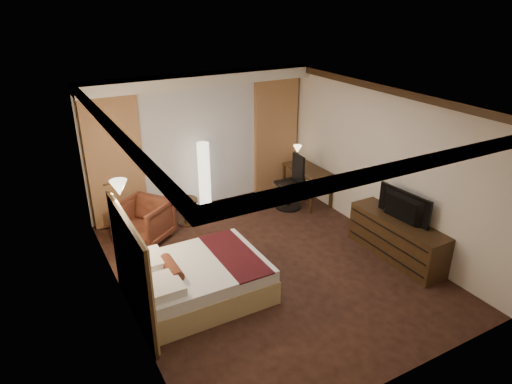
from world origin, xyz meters
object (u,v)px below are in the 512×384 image
armchair (143,219)px  television (400,204)px  office_chair (289,182)px  desk (307,185)px  side_table (186,212)px  dresser (397,238)px  bed (200,280)px  floor_lamp (204,179)px

armchair → television: bearing=18.1°
armchair → office_chair: 2.97m
desk → armchair: bearing=179.2°
side_table → desk: size_ratio=0.46×
side_table → dresser: dresser is taller
desk → television: bearing=-89.5°
armchair → desk: bearing=53.8°
bed → desk: size_ratio=1.69×
side_table → floor_lamp: bearing=25.4°
bed → armchair: 2.01m
desk → dresser: 2.52m
armchair → desk: size_ratio=0.75×
office_chair → dresser: office_chair is taller
side_table → desk: desk is taller
desk → office_chair: office_chair is taller
floor_lamp → desk: bearing=-14.2°
dresser → side_table: bearing=133.0°
desk → office_chair: (-0.48, -0.05, 0.18)m
desk → dresser: (0.05, -2.52, -0.03)m
dresser → desk: bearing=91.1°
office_chair → television: office_chair is taller
armchair → floor_lamp: (1.38, 0.48, 0.33)m
office_chair → dresser: (0.53, -2.47, -0.21)m
armchair → television: size_ratio=0.82×
dresser → bed: bearing=170.0°
office_chair → armchair: bearing=-178.1°
floor_lamp → dresser: bearing=-55.1°
armchair → desk: 3.45m
office_chair → television: size_ratio=1.11×
side_table → floor_lamp: (0.50, 0.24, 0.49)m
side_table → office_chair: (2.09, -0.34, 0.30)m
bed → side_table: bed is taller
armchair → office_chair: (2.97, -0.10, 0.14)m
bed → side_table: bearing=73.9°
bed → floor_lamp: floor_lamp is taller
desk → office_chair: size_ratio=0.98×
bed → office_chair: size_ratio=1.66×
bed → floor_lamp: size_ratio=1.25×
armchair → dresser: size_ratio=0.46×
dresser → office_chair: bearing=102.2°
side_table → floor_lamp: floor_lamp is taller
bed → armchair: armchair is taller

